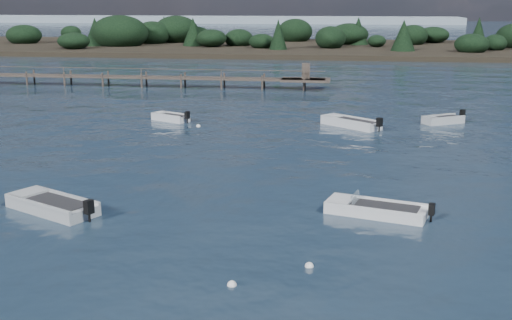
# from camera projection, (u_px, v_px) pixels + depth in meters

# --- Properties ---
(ground) EXTENTS (400.00, 400.00, 0.00)m
(ground) POSITION_uv_depth(u_px,v_px,m) (279.00, 76.00, 78.11)
(ground) COLOR #152332
(ground) RESTS_ON ground
(tender_far_grey_b) EXTENTS (3.40, 2.62, 1.19)m
(tender_far_grey_b) POSITION_uv_depth(u_px,v_px,m) (443.00, 121.00, 48.20)
(tender_far_grey_b) COLOR #A6ABAD
(tender_far_grey_b) RESTS_ON ground
(tender_far_white) EXTENTS (3.31, 2.45, 1.15)m
(tender_far_white) POSITION_uv_depth(u_px,v_px,m) (171.00, 119.00, 49.19)
(tender_far_white) COLOR silver
(tender_far_white) RESTS_ON ground
(dinghy_mid_grey) EXTENTS (4.76, 3.57, 1.22)m
(dinghy_mid_grey) POSITION_uv_depth(u_px,v_px,m) (52.00, 207.00, 28.31)
(dinghy_mid_grey) COLOR #A6ABAD
(dinghy_mid_grey) RESTS_ON ground
(dinghy_extra_a) EXTENTS (4.50, 4.12, 1.30)m
(dinghy_extra_a) POSITION_uv_depth(u_px,v_px,m) (351.00, 124.00, 46.91)
(dinghy_extra_a) COLOR silver
(dinghy_extra_a) RESTS_ON ground
(dinghy_mid_white_a) EXTENTS (4.68, 2.72, 1.08)m
(dinghy_mid_white_a) POSITION_uv_depth(u_px,v_px,m) (376.00, 211.00, 27.88)
(dinghy_mid_white_a) COLOR silver
(dinghy_mid_white_a) RESTS_ON ground
(buoy_b) EXTENTS (0.32, 0.32, 0.32)m
(buoy_b) POSITION_uv_depth(u_px,v_px,m) (309.00, 267.00, 22.49)
(buoy_b) COLOR white
(buoy_b) RESTS_ON ground
(buoy_e) EXTENTS (0.32, 0.32, 0.32)m
(buoy_e) POSITION_uv_depth(u_px,v_px,m) (198.00, 126.00, 47.11)
(buoy_e) COLOR white
(buoy_e) RESTS_ON ground
(buoy_extra_a) EXTENTS (0.32, 0.32, 0.32)m
(buoy_extra_a) POSITION_uv_depth(u_px,v_px,m) (232.00, 285.00, 21.01)
(buoy_extra_a) COLOR white
(buoy_extra_a) RESTS_ON ground
(jetty) EXTENTS (64.50, 3.20, 3.40)m
(jetty) POSITION_uv_depth(u_px,v_px,m) (67.00, 76.00, 69.20)
(jetty) COLOR #493E35
(jetty) RESTS_ON ground
(far_headland) EXTENTS (190.00, 40.00, 5.80)m
(far_headland) POSITION_uv_depth(u_px,v_px,m) (443.00, 40.00, 112.76)
(far_headland) COLOR black
(far_headland) RESTS_ON ground
(distant_haze) EXTENTS (280.00, 20.00, 2.40)m
(distant_haze) POSITION_uv_depth(u_px,v_px,m) (96.00, 22.00, 253.27)
(distant_haze) COLOR #81929F
(distant_haze) RESTS_ON ground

